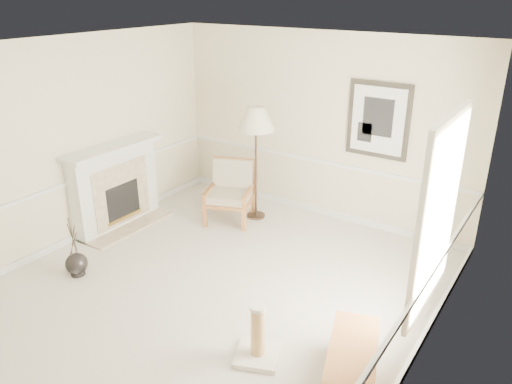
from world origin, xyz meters
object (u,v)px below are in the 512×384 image
floor_lamp (256,122)px  scratching_post (258,341)px  floor_vase (77,264)px  armchair (231,188)px  bench (350,375)px

floor_lamp → scratching_post: floor_lamp is taller
floor_vase → floor_lamp: bearing=71.1°
floor_lamp → scratching_post: size_ratio=2.90×
armchair → scratching_post: 3.34m
bench → scratching_post: (-0.99, 0.01, -0.08)m
floor_vase → scratching_post: size_ratio=1.34×
floor_vase → scratching_post: floor_vase is taller
armchair → scratching_post: (2.18, -2.51, -0.31)m
armchair → bench: armchair is taller
floor_vase → armchair: (0.63, 2.51, 0.35)m
armchair → floor_lamp: size_ratio=0.53×
bench → armchair: bearing=141.6°
floor_lamp → bench: bearing=-44.0°
floor_lamp → bench: (2.86, -2.77, -1.30)m
floor_vase → scratching_post: 2.82m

